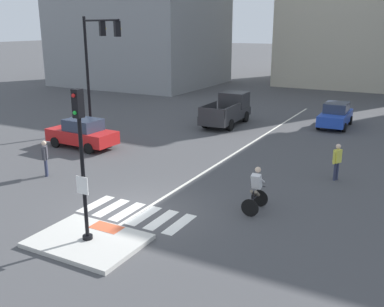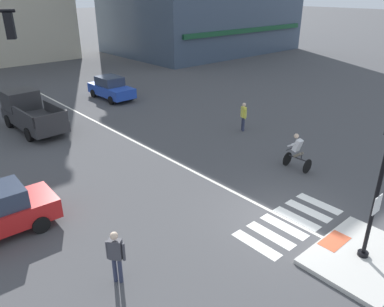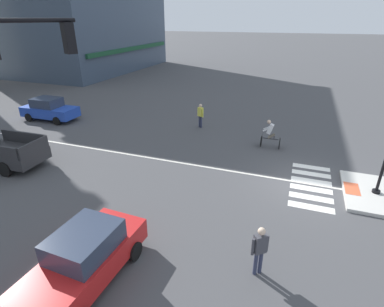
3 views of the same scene
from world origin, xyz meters
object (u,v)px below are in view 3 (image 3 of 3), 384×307
object	(u,v)px
car_blue_eastbound_distant	(49,109)
pedestrian_waiting_far_side	(200,114)
car_red_cross_left	(85,258)
pedestrian_at_curb_left	(260,247)
cyclist	(270,133)

from	to	relation	value
car_blue_eastbound_distant	pedestrian_waiting_far_side	size ratio (longest dim) A/B	2.47
car_red_cross_left	pedestrian_at_curb_left	distance (m)	4.99
pedestrian_at_curb_left	pedestrian_waiting_far_side	xyz separation A→B (m)	(11.79, 5.76, 0.00)
car_blue_eastbound_distant	cyclist	bearing A→B (deg)	-89.04
cyclist	car_red_cross_left	bearing A→B (deg)	162.28
cyclist	pedestrian_at_curb_left	xyz separation A→B (m)	(-9.84, -0.84, 0.11)
car_blue_eastbound_distant	pedestrian_at_curb_left	xyz separation A→B (m)	(-9.57, -16.79, 0.17)
car_red_cross_left	cyclist	bearing A→B (deg)	-17.72
car_red_cross_left	car_blue_eastbound_distant	size ratio (longest dim) A/B	1.01
car_blue_eastbound_distant	pedestrian_at_curb_left	bearing A→B (deg)	-119.69
car_blue_eastbound_distant	cyclist	world-z (taller)	cyclist
cyclist	pedestrian_at_curb_left	bearing A→B (deg)	-175.10
cyclist	pedestrian_waiting_far_side	world-z (taller)	cyclist
car_red_cross_left	pedestrian_waiting_far_side	bearing A→B (deg)	4.82
car_red_cross_left	pedestrian_at_curb_left	bearing A→B (deg)	-67.26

